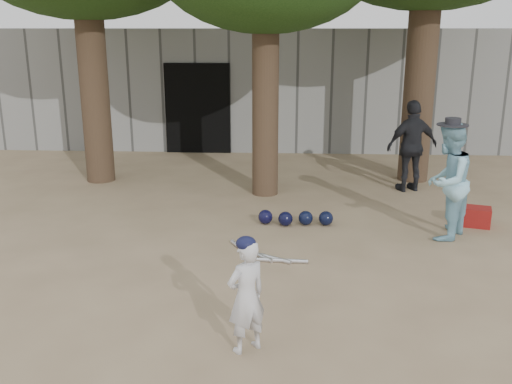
# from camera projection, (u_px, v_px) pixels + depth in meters

# --- Properties ---
(ground) EXTENTS (70.00, 70.00, 0.00)m
(ground) POSITION_uv_depth(u_px,v_px,m) (201.00, 291.00, 6.79)
(ground) COLOR #937C5E
(ground) RESTS_ON ground
(boy_player) EXTENTS (0.49, 0.47, 1.14)m
(boy_player) POSITION_uv_depth(u_px,v_px,m) (246.00, 297.00, 5.39)
(boy_player) COLOR silver
(boy_player) RESTS_ON ground
(spectator_blue) EXTENTS (1.01, 1.06, 1.72)m
(spectator_blue) POSITION_uv_depth(u_px,v_px,m) (447.00, 182.00, 8.29)
(spectator_blue) COLOR #8DC5DA
(spectator_blue) RESTS_ON ground
(spectator_dark) EXTENTS (1.10, 0.71, 1.73)m
(spectator_dark) POSITION_uv_depth(u_px,v_px,m) (412.00, 146.00, 10.74)
(spectator_dark) COLOR black
(spectator_dark) RESTS_ON ground
(red_bag) EXTENTS (0.49, 0.43, 0.30)m
(red_bag) POSITION_uv_depth(u_px,v_px,m) (476.00, 217.00, 8.99)
(red_bag) COLOR maroon
(red_bag) RESTS_ON ground
(back_building) EXTENTS (16.00, 5.24, 3.00)m
(back_building) POSITION_uv_depth(u_px,v_px,m) (252.00, 83.00, 16.28)
(back_building) COLOR gray
(back_building) RESTS_ON ground
(helmet_row) EXTENTS (1.19, 0.31, 0.23)m
(helmet_row) POSITION_uv_depth(u_px,v_px,m) (296.00, 218.00, 9.03)
(helmet_row) COLOR black
(helmet_row) RESTS_ON ground
(bat_pile) EXTENTS (1.10, 0.77, 0.06)m
(bat_pile) POSITION_uv_depth(u_px,v_px,m) (261.00, 255.00, 7.79)
(bat_pile) COLOR silver
(bat_pile) RESTS_ON ground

